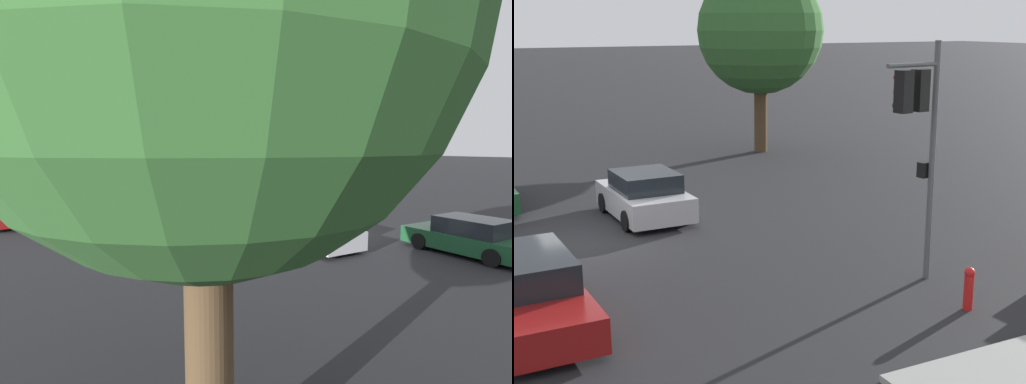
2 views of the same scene
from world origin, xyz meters
The scene contains 8 objects.
ground_plane centered at (0.00, 0.00, 0.00)m, with size 300.00×300.00×0.00m, color black.
street_tree centered at (-10.20, 10.49, 5.42)m, with size 5.63×5.63×8.26m.
traffic_signal centered at (6.43, 5.96, 3.75)m, with size 0.71×1.64×5.43m.
crossing_car_0 centered at (4.91, -2.20, 0.67)m, with size 4.65×2.01×1.44m.
crossing_car_1 centered at (-1.67, 2.24, 0.68)m, with size 3.87×2.11×1.44m.
crossing_car_2 centered at (-5.44, -2.19, 0.67)m, with size 4.69×2.15×1.43m.
parked_car_0 centered at (8.61, 11.50, 0.70)m, with size 2.01×4.45×1.46m.
fire_hydrant centered at (8.28, 5.97, 0.49)m, with size 0.22×0.22×0.92m.
Camera 1 is at (-14.41, 12.23, 4.10)m, focal length 28.00 mm.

